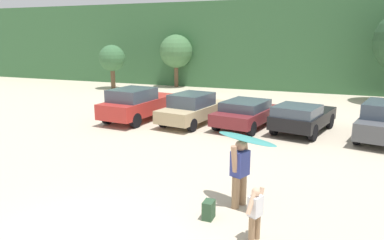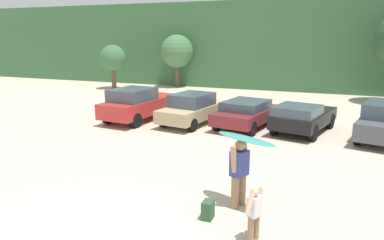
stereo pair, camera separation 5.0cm
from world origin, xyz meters
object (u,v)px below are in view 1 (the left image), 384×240
Objects in this scene: parked_car_tan at (193,108)px; backpack_dropped at (209,210)px; parked_car_red at (138,104)px; surfboard_teal at (246,139)px; person_child at (255,211)px; person_adult at (240,170)px; parked_car_black at (302,117)px; parked_car_maroon at (246,113)px.

backpack_dropped is (3.85, -8.94, -0.55)m from parked_car_tan.
surfboard_teal is (7.38, -7.67, 0.92)m from parked_car_red.
parked_car_red is 10.69m from surfboard_teal.
backpack_dropped is at bearing -2.18° from person_child.
person_adult reaches higher than backpack_dropped.
parked_car_red reaches higher than parked_car_black.
parked_car_tan is 2.63m from parked_car_maroon.
parked_car_black is (8.11, 0.47, -0.14)m from parked_car_red.
parked_car_maroon is at bearing 97.64° from backpack_dropped.
person_child is at bearing -142.43° from parked_car_tan.
backpack_dropped is (-1.36, -9.09, -0.51)m from parked_car_black.
parked_car_tan is 2.62× the size of person_adult.
parked_car_maroon is at bearing -78.97° from parked_car_red.
parked_car_tan is 9.75m from backpack_dropped.
parked_car_tan is 10.75m from person_child.
parked_car_tan is 9.21m from surfboard_teal.
parked_car_red is at bearing -26.88° from person_child.
parked_car_black is 8.24m from surfboard_teal.
parked_car_red is 10.90× the size of backpack_dropped.
person_adult reaches higher than parked_car_tan.
parked_car_red is 10.97m from backpack_dropped.
parked_car_black reaches higher than person_child.
parked_car_maroon is at bearing -53.74° from person_child.
person_adult is (4.36, -8.03, 0.22)m from parked_car_tan.
person_adult is 0.95× the size of surfboard_teal.
parked_car_red is at bearing 105.70° from parked_car_tan.
person_child is (7.96, -9.17, -0.19)m from parked_car_red.
person_child is 1.40m from backpack_dropped.
person_adult is 0.82m from surfboard_teal.
surfboard_teal is (1.85, -8.17, 1.08)m from parked_car_maroon.
surfboard_teal reaches higher than person_adult.
person_child is at bearing -167.39° from parked_car_black.
parked_car_maroon is at bearing -76.54° from parked_car_tan.
parked_car_tan is 9.14m from person_adult.
person_child is (-0.15, -9.64, -0.05)m from parked_car_black.
parked_car_maroon is 8.40m from person_adult.
person_child is at bearing -155.11° from parked_car_maroon.
person_child is (5.05, -9.48, -0.09)m from parked_car_tan.
parked_car_red is 5.56m from parked_car_maroon.
person_child is 2.67× the size of backpack_dropped.
person_adult is at bearing 60.66° from backpack_dropped.
person_adult is 1.64m from person_child.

